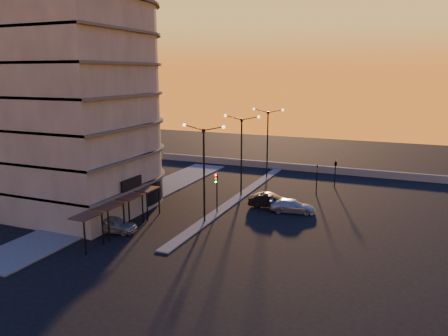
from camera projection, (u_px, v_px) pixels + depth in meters
ground at (205, 222)px, 42.16m from camera, size 120.00×120.00×0.00m
sidewalk_west at (136, 199)px, 49.73m from camera, size 5.00×40.00×0.12m
median at (241, 196)px, 51.15m from camera, size 1.20×36.00×0.12m
parapet at (292, 167)px, 64.69m from camera, size 44.00×0.50×1.00m
building at (81, 95)px, 44.96m from camera, size 14.35×17.08×25.00m
streetlamp_near at (204, 166)px, 40.96m from camera, size 4.32×0.32×9.51m
streetlamp_mid at (241, 149)px, 49.96m from camera, size 4.32×0.32×9.51m
streetlamp_far at (268, 137)px, 58.96m from camera, size 4.32×0.32×9.51m
traffic_light_main at (216, 186)px, 44.13m from camera, size 0.28×0.44×4.25m
signal_east_a at (317, 179)px, 51.31m from camera, size 0.13×0.16×3.60m
signal_east_b at (336, 164)px, 54.09m from camera, size 0.42×1.99×3.60m
car_hatchback at (113, 224)px, 39.44m from camera, size 4.57×2.40×1.48m
car_sedan at (270, 201)px, 46.71m from camera, size 4.72×2.30×1.49m
car_wagon at (292, 206)px, 45.05m from camera, size 4.93×2.69×1.35m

